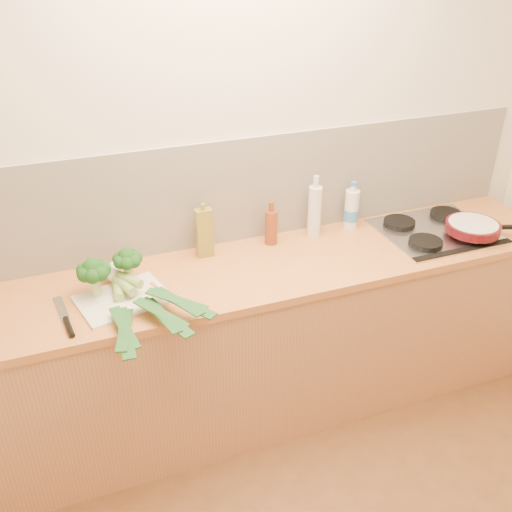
{
  "coord_description": "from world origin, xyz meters",
  "views": [
    {
      "loc": [
        -0.82,
        -0.99,
        2.3
      ],
      "look_at": [
        -0.04,
        1.1,
        1.02
      ],
      "focal_mm": 40.0,
      "sensor_mm": 36.0,
      "label": 1
    }
  ],
  "objects_px": {
    "chefs_knife": "(67,322)",
    "skillet": "(473,227)",
    "chopping_board": "(123,299)",
    "gas_hob": "(436,230)"
  },
  "relations": [
    {
      "from": "gas_hob",
      "to": "chefs_knife",
      "type": "bearing_deg",
      "value": -175.43
    },
    {
      "from": "chefs_knife",
      "to": "skillet",
      "type": "height_order",
      "value": "skillet"
    },
    {
      "from": "gas_hob",
      "to": "chefs_knife",
      "type": "relative_size",
      "value": 1.78
    },
    {
      "from": "chopping_board",
      "to": "gas_hob",
      "type": "bearing_deg",
      "value": -11.74
    },
    {
      "from": "gas_hob",
      "to": "skillet",
      "type": "xyz_separation_m",
      "value": [
        0.14,
        -0.11,
        0.05
      ]
    },
    {
      "from": "chopping_board",
      "to": "skillet",
      "type": "height_order",
      "value": "skillet"
    },
    {
      "from": "chefs_knife",
      "to": "gas_hob",
      "type": "bearing_deg",
      "value": -2.49
    },
    {
      "from": "chopping_board",
      "to": "skillet",
      "type": "relative_size",
      "value": 0.94
    },
    {
      "from": "skillet",
      "to": "chefs_knife",
      "type": "bearing_deg",
      "value": -158.73
    },
    {
      "from": "gas_hob",
      "to": "skillet",
      "type": "bearing_deg",
      "value": -39.97
    }
  ]
}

